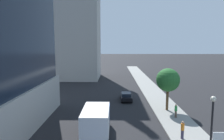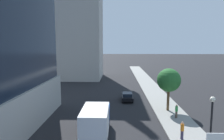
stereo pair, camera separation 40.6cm
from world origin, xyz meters
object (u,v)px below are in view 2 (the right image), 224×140
car_black (127,96)px  pedestrian_green_shirt (176,111)px  pedestrian_orange_shirt (182,130)px  street_tree (169,80)px  construction_building (78,21)px  box_truck (96,121)px  street_lamp (212,117)px

car_black → pedestrian_green_shirt: size_ratio=2.53×
pedestrian_orange_shirt → street_tree: bearing=84.7°
construction_building → car_black: size_ratio=8.86×
construction_building → pedestrian_orange_shirt: 43.41m
construction_building → pedestrian_green_shirt: (18.33, -31.16, -14.94)m
box_truck → pedestrian_green_shirt: box_truck is taller
construction_building → street_tree: size_ratio=6.39×
construction_building → street_lamp: (18.43, -40.07, -12.40)m
street_tree → pedestrian_green_shirt: size_ratio=3.50×
box_truck → street_tree: bearing=42.1°
car_black → pedestrian_green_shirt: 10.10m
construction_building → street_tree: bearing=-57.5°
pedestrian_orange_shirt → box_truck: bearing=177.6°
car_black → box_truck: (-3.79, -13.72, 1.12)m
car_black → pedestrian_orange_shirt: size_ratio=2.40×
construction_building → car_black: construction_building is taller
construction_building → pedestrian_orange_shirt: (17.18, -36.98, -14.89)m
street_lamp → street_tree: 11.85m
street_lamp → box_truck: (-9.71, 3.44, -1.75)m
car_black → box_truck: size_ratio=0.64×
construction_building → pedestrian_orange_shirt: size_ratio=21.27×
street_lamp → car_black: size_ratio=1.19×
street_tree → pedestrian_orange_shirt: street_tree is taller
construction_building → street_lamp: construction_building is taller
box_truck → pedestrian_orange_shirt: size_ratio=3.77×
street_lamp → pedestrian_green_shirt: 9.27m
street_tree → pedestrian_orange_shirt: bearing=-95.3°
street_lamp → pedestrian_green_shirt: bearing=90.6°
construction_building → pedestrian_green_shirt: bearing=-59.5°
construction_building → pedestrian_green_shirt: size_ratio=22.40×
car_black → pedestrian_orange_shirt: (4.68, -14.07, 0.37)m
box_truck → pedestrian_green_shirt: 11.10m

